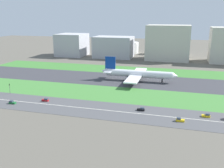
{
  "coord_description": "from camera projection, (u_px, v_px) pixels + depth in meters",
  "views": [
    {
      "loc": [
        56.27,
        -206.22,
        54.17
      ],
      "look_at": [
        8.86,
        -36.5,
        6.0
      ],
      "focal_mm": 40.58,
      "sensor_mm": 36.0,
      "label": 1
    }
  ],
  "objects": [
    {
      "name": "car_1",
      "position": [
        12.0,
        102.0,
        159.45
      ],
      "size": [
        4.4,
        1.8,
        2.0
      ],
      "rotation": [
        0.0,
        0.0,
        3.14
      ],
      "color": "#19662D",
      "rests_on": "highway"
    },
    {
      "name": "office_tower",
      "position": [
        168.0,
        43.0,
        310.85
      ],
      "size": [
        51.93,
        34.24,
        42.49
      ],
      "primitive_type": "cube",
      "color": "beige",
      "rests_on": "ground_plane"
    },
    {
      "name": "hangar_building",
      "position": [
        113.0,
        47.0,
        330.89
      ],
      "size": [
        49.69,
        31.82,
        27.18
      ],
      "primitive_type": "cube",
      "color": "#B2B2B7",
      "rests_on": "ground_plane"
    },
    {
      "name": "fuel_tank_centre",
      "position": [
        153.0,
        50.0,
        362.58
      ],
      "size": [
        18.68,
        18.68,
        12.21
      ],
      "primitive_type": "cylinder",
      "color": "silver",
      "rests_on": "ground_plane"
    },
    {
      "name": "car_4",
      "position": [
        180.0,
        120.0,
        132.85
      ],
      "size": [
        4.4,
        1.8,
        2.0
      ],
      "rotation": [
        0.0,
        0.0,
        3.14
      ],
      "color": "yellow",
      "rests_on": "highway"
    },
    {
      "name": "car_3",
      "position": [
        46.0,
        100.0,
        164.11
      ],
      "size": [
        4.4,
        1.8,
        2.0
      ],
      "color": "#B2191E",
      "rests_on": "highway"
    },
    {
      "name": "traffic_light",
      "position": [
        10.0,
        88.0,
        179.16
      ],
      "size": [
        0.36,
        0.5,
        7.2
      ],
      "color": "#4C4C51",
      "rests_on": "highway"
    },
    {
      "name": "runway",
      "position": [
        113.0,
        79.0,
        220.46
      ],
      "size": [
        280.0,
        46.0,
        0.1
      ],
      "primitive_type": "cube",
      "color": "#38383D",
      "rests_on": "ground_plane"
    },
    {
      "name": "car_6",
      "position": [
        141.0,
        109.0,
        147.86
      ],
      "size": [
        4.4,
        1.8,
        2.0
      ],
      "color": "black",
      "rests_on": "highway"
    },
    {
      "name": "airliner",
      "position": [
        137.0,
        74.0,
        213.52
      ],
      "size": [
        65.0,
        56.0,
        19.7
      ],
      "color": "white",
      "rests_on": "runway"
    },
    {
      "name": "highway",
      "position": [
        82.0,
        108.0,
        152.64
      ],
      "size": [
        280.0,
        28.0,
        0.1
      ],
      "primitive_type": "cube",
      "color": "#4C4C4F",
      "rests_on": "ground_plane"
    },
    {
      "name": "car_0",
      "position": [
        206.0,
        116.0,
        138.53
      ],
      "size": [
        4.4,
        1.8,
        2.0
      ],
      "color": "yellow",
      "rests_on": "highway"
    },
    {
      "name": "grass_median_north",
      "position": [
        124.0,
        70.0,
        258.55
      ],
      "size": [
        280.0,
        36.0,
        0.1
      ],
      "primitive_type": "cube",
      "color": "#3D7A33",
      "rests_on": "ground_plane"
    },
    {
      "name": "grass_median_south",
      "position": [
        99.0,
        93.0,
        182.37
      ],
      "size": [
        280.0,
        36.0,
        0.1
      ],
      "primitive_type": "cube",
      "color": "#427F38",
      "rests_on": "ground_plane"
    },
    {
      "name": "ground_plane",
      "position": [
        113.0,
        79.0,
        220.48
      ],
      "size": [
        800.0,
        800.0,
        0.0
      ],
      "primitive_type": "plane",
      "color": "#5B564C"
    },
    {
      "name": "highway_centerline",
      "position": [
        82.0,
        108.0,
        152.63
      ],
      "size": [
        266.0,
        0.5,
        0.01
      ],
      "primitive_type": "cube",
      "color": "silver",
      "rests_on": "highway"
    },
    {
      "name": "fuel_tank_east",
      "position": [
        174.0,
        49.0,
        354.66
      ],
      "size": [
        22.27,
        22.27,
        15.16
      ],
      "primitive_type": "cylinder",
      "color": "silver",
      "rests_on": "ground_plane"
    },
    {
      "name": "terminal_building",
      "position": [
        72.0,
        45.0,
        345.84
      ],
      "size": [
        36.73,
        37.53,
        29.59
      ],
      "primitive_type": "cube",
      "color": "#B2B2B7",
      "rests_on": "ground_plane"
    },
    {
      "name": "fuel_tank_west",
      "position": [
        130.0,
        48.0,
        370.98
      ],
      "size": [
        25.79,
        25.79,
        15.94
      ],
      "primitive_type": "cylinder",
      "color": "silver",
      "rests_on": "ground_plane"
    }
  ]
}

